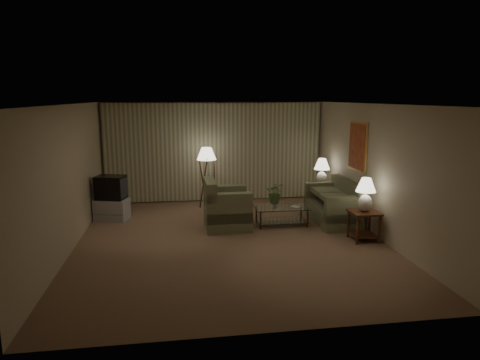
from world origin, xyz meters
The scene contains 16 objects.
ground centered at (0.00, 0.00, 0.00)m, with size 7.00×7.00×0.00m, color brown.
room_shell centered at (0.02, 1.51, 1.75)m, with size 6.04×7.02×2.72m.
sofa centered at (2.50, 0.94, 0.38)m, with size 1.75×0.94×0.76m.
armchair centered at (0.05, 0.84, 0.43)m, with size 1.03×0.98×0.85m.
side_table_near centered at (2.65, -0.41, 0.41)m, with size 0.56×0.56×0.60m.
side_table_far centered at (2.65, 2.19, 0.39)m, with size 0.47×0.39×0.60m.
table_lamp_near centered at (2.65, -0.41, 1.00)m, with size 0.39×0.39×0.68m.
table_lamp_far centered at (2.65, 2.19, 1.01)m, with size 0.40×0.40×0.69m.
coffee_table centered at (1.27, 0.84, 0.28)m, with size 1.19×0.65×0.41m.
tv_cabinet centered at (-2.55, 1.83, 0.25)m, with size 0.84×0.65×0.50m, color #A9A9AC.
crt_tv centered at (-2.55, 1.83, 0.77)m, with size 0.74×0.61×0.54m, color black.
floor_lamp centered at (-0.26, 2.77, 0.81)m, with size 0.50×0.50×1.55m.
ottoman centered at (0.24, 1.79, 0.18)m, with size 0.55×0.55×0.37m, color #A24F37.
vase centered at (1.12, 0.84, 0.48)m, with size 0.13×0.13×0.14m, color silver.
flowers centered at (1.12, 0.84, 0.79)m, with size 0.42×0.37×0.47m, color #4B7333.
book centered at (1.52, 0.74, 0.42)m, with size 0.15×0.20×0.02m, color olive.
Camera 1 is at (-1.00, -8.17, 2.84)m, focal length 32.00 mm.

